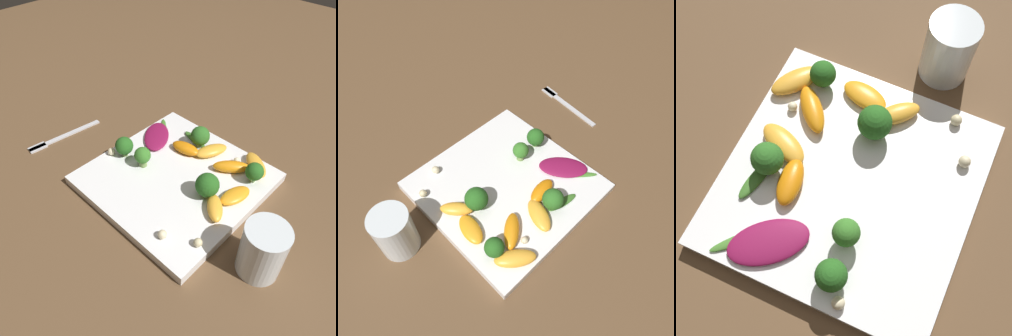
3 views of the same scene
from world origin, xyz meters
The scene contains 22 objects.
ground_plane centered at (0.00, 0.00, 0.00)m, with size 2.40×2.40×0.00m, color brown.
plate centered at (0.00, 0.00, 0.01)m, with size 0.30×0.30×0.02m.
drinking_glass centered at (-0.22, 0.05, 0.05)m, with size 0.07×0.07×0.09m.
fork centered at (0.28, 0.09, 0.00)m, with size 0.03×0.17×0.01m.
radicchio_leaf_0 centered at (0.11, -0.05, 0.03)m, with size 0.10×0.11×0.01m.
orange_segment_0 centered at (-0.10, -0.12, 0.03)m, with size 0.08×0.07×0.02m.
orange_segment_1 centered at (-0.07, -0.08, 0.03)m, with size 0.07×0.07×0.02m.
orange_segment_2 centered at (-0.11, 0.02, 0.03)m, with size 0.06×0.06×0.02m.
orange_segment_3 centered at (-0.12, -0.03, 0.03)m, with size 0.05×0.07×0.02m.
orange_segment_4 centered at (0.03, -0.06, 0.03)m, with size 0.07×0.04×0.02m.
orange_segment_5 centered at (-0.01, -0.10, 0.03)m, with size 0.06×0.08×0.02m.
broccoli_floret_0 centered at (0.02, -0.10, 0.05)m, with size 0.04×0.04×0.05m.
broccoli_floret_1 centered at (0.12, 0.03, 0.04)m, with size 0.04×0.04×0.04m.
broccoli_floret_2 centered at (0.07, 0.02, 0.04)m, with size 0.03×0.03×0.04m.
broccoli_floret_3 centered at (-0.11, -0.09, 0.04)m, with size 0.03×0.03×0.04m.
broccoli_floret_4 centered at (-0.07, 0.00, 0.05)m, with size 0.04×0.04×0.05m.
arugula_sprig_0 centered at (0.04, -0.11, 0.02)m, with size 0.07×0.03×0.01m.
arugula_sprig_1 centered at (0.11, -0.08, 0.02)m, with size 0.07×0.07×0.00m.
macadamia_nut_0 centered at (0.14, 0.05, 0.03)m, with size 0.02×0.02×0.02m.
macadamia_nut_1 centered at (-0.06, -0.11, 0.03)m, with size 0.01×0.01×0.01m.
macadamia_nut_2 centered at (-0.13, 0.09, 0.03)m, with size 0.01×0.01×0.01m.
macadamia_nut_3 centered at (-0.08, 0.12, 0.03)m, with size 0.02×0.02×0.02m.
Camera 2 is at (-0.26, -0.26, 0.55)m, focal length 35.00 mm.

